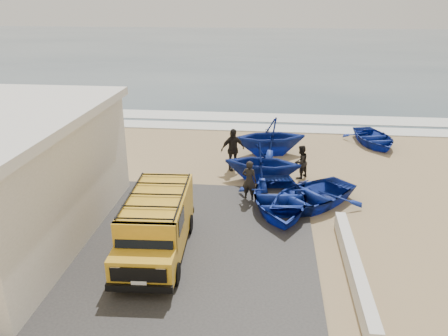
{
  "coord_description": "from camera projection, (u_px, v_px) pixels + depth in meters",
  "views": [
    {
      "loc": [
        2.37,
        -14.1,
        7.7
      ],
      "look_at": [
        0.63,
        2.14,
        1.2
      ],
      "focal_mm": 35.0,
      "sensor_mm": 36.0,
      "label": 1
    }
  ],
  "objects": [
    {
      "name": "surf_wash",
      "position": [
        234.0,
        117.0,
        29.5
      ],
      "size": [
        180.0,
        2.2,
        0.04
      ],
      "primitive_type": "cube",
      "color": "white",
      "rests_on": "ground"
    },
    {
      "name": "slab",
      "position": [
        132.0,
        244.0,
        14.45
      ],
      "size": [
        12.0,
        10.0,
        0.05
      ],
      "primitive_type": "cube",
      "color": "#373533",
      "rests_on": "ground"
    },
    {
      "name": "boat_near_right",
      "position": [
        309.0,
        196.0,
        16.93
      ],
      "size": [
        5.12,
        5.05,
        0.87
      ],
      "primitive_type": "imported",
      "rotation": [
        0.0,
        0.0,
        -0.83
      ],
      "color": "#132C98",
      "rests_on": "ground"
    },
    {
      "name": "ocean",
      "position": [
        257.0,
        48.0,
        67.84
      ],
      "size": [
        180.0,
        88.0,
        0.01
      ],
      "primitive_type": "cube",
      "color": "#385166",
      "rests_on": "ground"
    },
    {
      "name": "van",
      "position": [
        156.0,
        223.0,
        13.63
      ],
      "size": [
        2.05,
        4.69,
        1.98
      ],
      "rotation": [
        0.0,
        0.0,
        0.05
      ],
      "color": "gold",
      "rests_on": "ground"
    },
    {
      "name": "boat_far_right",
      "position": [
        374.0,
        138.0,
        23.91
      ],
      "size": [
        3.37,
        4.19,
        0.77
      ],
      "primitive_type": "imported",
      "rotation": [
        0.0,
        0.0,
        0.21
      ],
      "color": "#132C98",
      "rests_on": "ground"
    },
    {
      "name": "boat_near_left",
      "position": [
        279.0,
        199.0,
        16.63
      ],
      "size": [
        3.44,
        4.55,
        0.89
      ],
      "primitive_type": "imported",
      "rotation": [
        0.0,
        0.0,
        0.09
      ],
      "color": "#132C98",
      "rests_on": "ground"
    },
    {
      "name": "ground",
      "position": [
        201.0,
        219.0,
        16.11
      ],
      "size": [
        160.0,
        160.0,
        0.0
      ],
      "primitive_type": "plane",
      "color": "tan"
    },
    {
      "name": "parapet",
      "position": [
        354.0,
        268.0,
        12.74
      ],
      "size": [
        0.35,
        6.0,
        0.55
      ],
      "primitive_type": "cube",
      "color": "silver",
      "rests_on": "ground"
    },
    {
      "name": "fisherman_back",
      "position": [
        233.0,
        149.0,
        20.29
      ],
      "size": [
        1.26,
        1.0,
        2.0
      ],
      "primitive_type": "imported",
      "rotation": [
        0.0,
        0.0,
        0.51
      ],
      "color": "black",
      "rests_on": "ground"
    },
    {
      "name": "boat_far_left",
      "position": [
        270.0,
        136.0,
        22.26
      ],
      "size": [
        4.3,
        3.92,
        1.94
      ],
      "primitive_type": "imported",
      "rotation": [
        0.0,
        0.0,
        -1.35
      ],
      "color": "#132C98",
      "rests_on": "ground"
    },
    {
      "name": "fisherman_middle",
      "position": [
        301.0,
        162.0,
        19.46
      ],
      "size": [
        0.93,
        0.93,
        1.52
      ],
      "primitive_type": "imported",
      "rotation": [
        0.0,
        0.0,
        -2.31
      ],
      "color": "black",
      "rests_on": "ground"
    },
    {
      "name": "boat_mid_left",
      "position": [
        263.0,
        163.0,
        19.04
      ],
      "size": [
        3.59,
        3.18,
        1.75
      ],
      "primitive_type": "imported",
      "rotation": [
        0.0,
        0.0,
        1.47
      ],
      "color": "#132C98",
      "rests_on": "ground"
    },
    {
      "name": "surf_line",
      "position": [
        231.0,
        127.0,
        27.18
      ],
      "size": [
        180.0,
        1.6,
        0.06
      ],
      "primitive_type": "cube",
      "color": "white",
      "rests_on": "ground"
    },
    {
      "name": "fisherman_front",
      "position": [
        249.0,
        181.0,
        17.32
      ],
      "size": [
        0.71,
        0.58,
        1.67
      ],
      "primitive_type": "imported",
      "rotation": [
        0.0,
        0.0,
        2.81
      ],
      "color": "black",
      "rests_on": "ground"
    }
  ]
}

